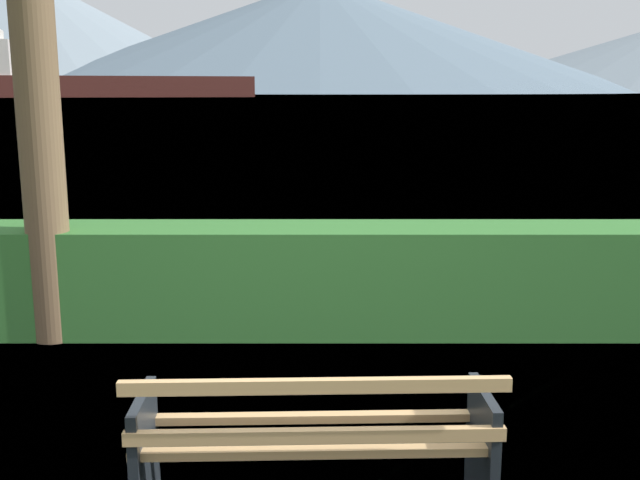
% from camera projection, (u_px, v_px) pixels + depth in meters
% --- Properties ---
extents(water_surface, '(620.00, 620.00, 0.00)m').
position_uv_depth(water_surface, '(323.00, 95.00, 304.76)').
color(water_surface, slate).
rests_on(water_surface, ground_plane).
extents(park_bench, '(1.79, 0.62, 0.87)m').
position_uv_depth(park_bench, '(317.00, 444.00, 3.70)').
color(park_bench, tan).
rests_on(park_bench, ground_plane).
extents(hedge_row, '(8.33, 0.76, 0.96)m').
position_uv_depth(hedge_row, '(319.00, 279.00, 6.72)').
color(hedge_row, '#387A33').
rests_on(hedge_row, ground_plane).
extents(cargo_ship_large, '(89.70, 36.54, 18.00)m').
position_uv_depth(cargo_ship_large, '(69.00, 79.00, 206.98)').
color(cargo_ship_large, '#471E19').
rests_on(cargo_ship_large, water_surface).
extents(distant_hills, '(846.33, 431.67, 89.12)m').
position_uv_depth(distant_hills, '(304.00, 39.00, 536.73)').
color(distant_hills, gray).
rests_on(distant_hills, ground_plane).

